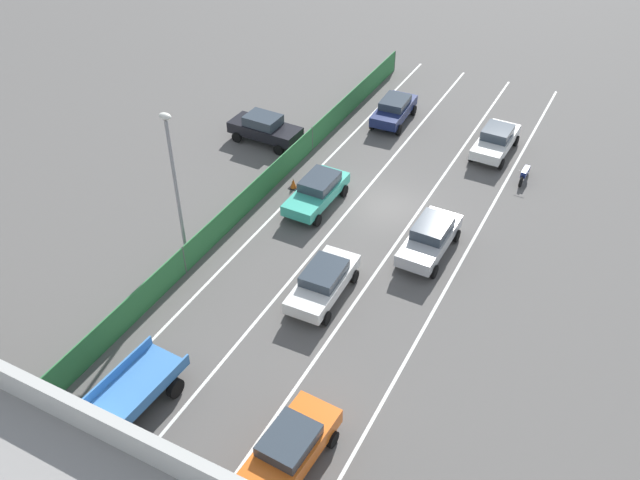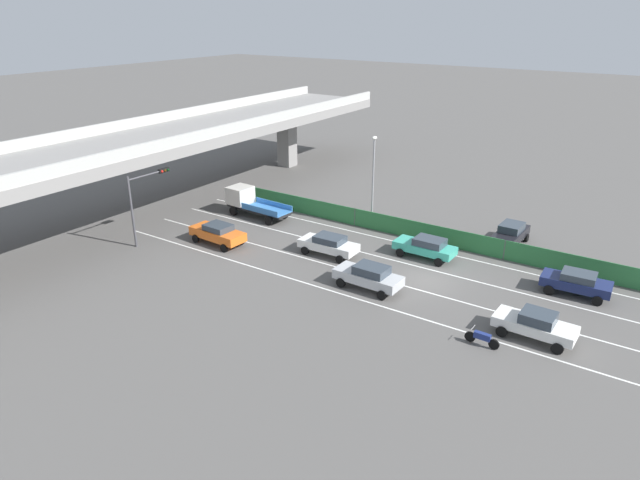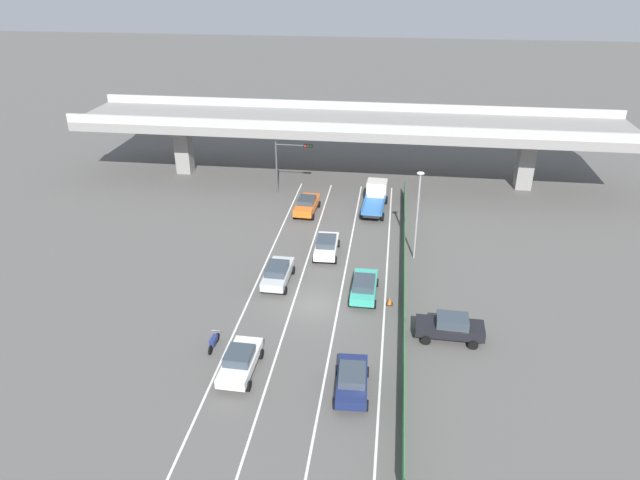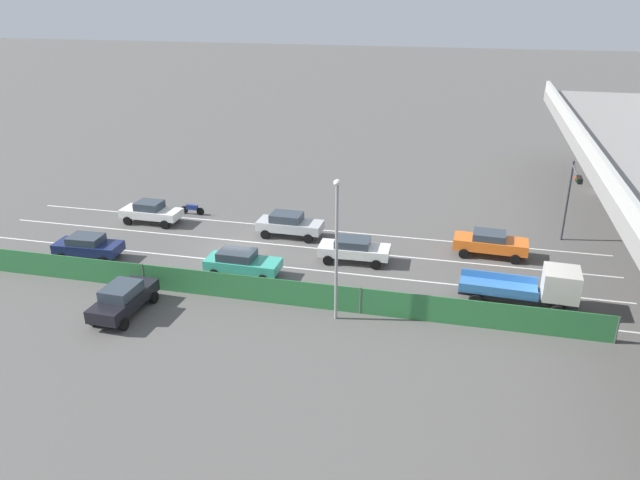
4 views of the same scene
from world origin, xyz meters
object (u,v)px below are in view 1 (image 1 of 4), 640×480
at_px(motorcycle, 525,174).
at_px(parked_sedan_dark, 265,128).
at_px(traffic_cone, 293,184).
at_px(car_sedan_navy, 394,109).
at_px(car_sedan_white, 323,281).
at_px(flatbed_truck_blue, 91,423).
at_px(car_sedan_silver, 430,237).
at_px(car_taxi_orange, 288,451).
at_px(car_taxi_teal, 317,191).
at_px(street_lamp, 174,174).
at_px(car_hatchback_white, 496,140).

height_order(motorcycle, parked_sedan_dark, parked_sedan_dark).
xyz_separation_m(motorcycle, traffic_cone, (11.11, 6.63, -0.19)).
distance_m(car_sedan_navy, traffic_cone, 9.82).
height_order(car_sedan_white, traffic_cone, car_sedan_white).
bearing_deg(flatbed_truck_blue, car_sedan_silver, -112.90).
bearing_deg(car_sedan_white, traffic_cone, -51.96).
height_order(car_taxi_orange, car_taxi_teal, car_taxi_orange).
distance_m(car_sedan_navy, motorcycle, 9.64).
xyz_separation_m(car_taxi_orange, motorcycle, (-2.66, -22.02, -0.45)).
xyz_separation_m(car_sedan_white, flatbed_truck_blue, (3.62, 10.82, 0.36)).
bearing_deg(flatbed_truck_blue, street_lamp, -70.44).
height_order(car_sedan_white, motorcycle, car_sedan_white).
relative_size(car_sedan_white, traffic_cone, 7.63).
height_order(car_taxi_teal, car_sedan_white, car_taxi_teal).
relative_size(motorcycle, parked_sedan_dark, 0.44).
distance_m(car_sedan_white, traffic_cone, 8.91).
bearing_deg(traffic_cone, flatbed_truck_blue, 95.97).
distance_m(car_hatchback_white, street_lamp, 19.72).
bearing_deg(flatbed_truck_blue, parked_sedan_dark, -74.69).
xyz_separation_m(car_sedan_navy, parked_sedan_dark, (5.95, 5.98, 0.06)).
relative_size(flatbed_truck_blue, motorcycle, 3.20).
bearing_deg(street_lamp, car_taxi_teal, -119.54).
height_order(car_sedan_silver, flatbed_truck_blue, flatbed_truck_blue).
relative_size(parked_sedan_dark, street_lamp, 0.59).
bearing_deg(car_sedan_silver, car_taxi_orange, 89.30).
bearing_deg(car_sedan_navy, car_sedan_white, 102.02).
bearing_deg(street_lamp, motorcycle, -132.65).
xyz_separation_m(car_taxi_teal, car_hatchback_white, (-6.84, -9.60, -0.00)).
xyz_separation_m(car_sedan_silver, flatbed_truck_blue, (6.75, 15.98, 0.32)).
bearing_deg(car_sedan_navy, motorcycle, 162.01).
xyz_separation_m(car_taxi_orange, car_taxi_teal, (6.53, -14.59, -0.02)).
relative_size(car_sedan_silver, street_lamp, 0.60).
relative_size(car_taxi_teal, street_lamp, 0.59).
distance_m(car_hatchback_white, parked_sedan_dark, 13.78).
bearing_deg(car_sedan_white, flatbed_truck_blue, 71.51).
height_order(car_sedan_silver, car_taxi_teal, car_sedan_silver).
relative_size(car_hatchback_white, street_lamp, 0.58).
bearing_deg(motorcycle, car_sedan_silver, 73.59).
bearing_deg(parked_sedan_dark, car_sedan_silver, 156.58).
bearing_deg(motorcycle, car_sedan_white, 67.56).
distance_m(car_taxi_teal, parked_sedan_dark, 7.40).
relative_size(car_taxi_teal, car_hatchback_white, 1.02).
xyz_separation_m(car_hatchback_white, street_lamp, (10.59, 16.22, 3.70)).
xyz_separation_m(car_sedan_navy, car_hatchback_white, (-6.82, 0.81, 0.00)).
relative_size(car_taxi_orange, car_hatchback_white, 1.07).
bearing_deg(car_sedan_silver, parked_sedan_dark, -23.42).
distance_m(car_taxi_teal, flatbed_truck_blue, 17.02).
bearing_deg(motorcycle, car_taxi_orange, 83.11).
height_order(car_taxi_teal, traffic_cone, car_taxi_teal).
distance_m(car_sedan_silver, car_sedan_white, 6.04).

